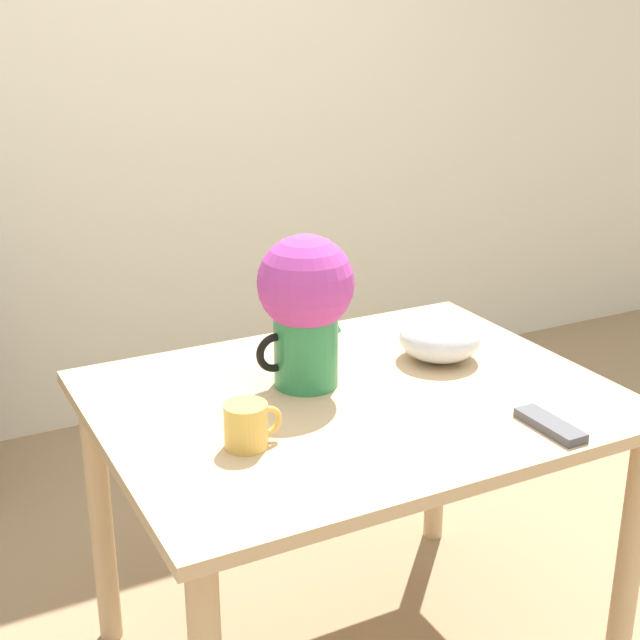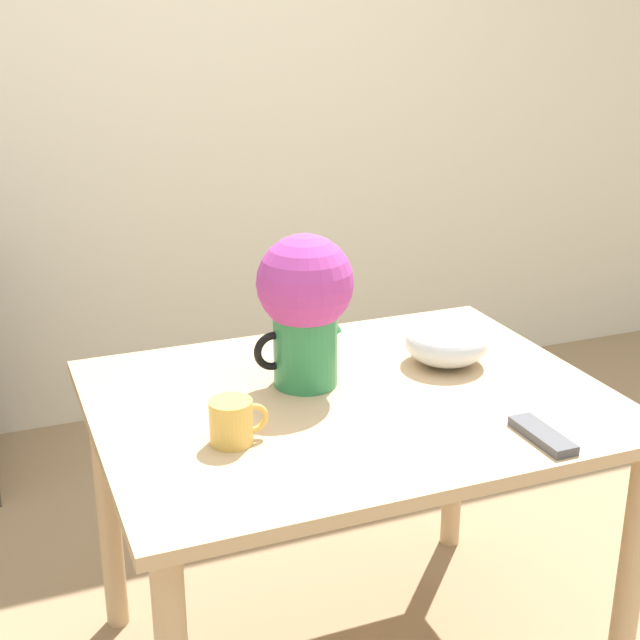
% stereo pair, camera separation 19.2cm
% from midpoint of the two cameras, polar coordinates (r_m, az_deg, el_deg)
% --- Properties ---
extents(wall_back, '(8.00, 0.05, 2.60)m').
position_cam_midpoint_polar(wall_back, '(3.54, -12.82, 14.05)').
color(wall_back, '#EDE5CC').
rests_on(wall_back, ground_plane).
extents(table, '(1.17, 0.91, 0.77)m').
position_cam_midpoint_polar(table, '(2.11, -0.44, -7.57)').
color(table, tan).
rests_on(table, ground_plane).
extents(flower_vase, '(0.24, 0.22, 0.36)m').
position_cam_midpoint_polar(flower_vase, '(2.04, -3.62, 1.18)').
color(flower_vase, '#2D844C').
rests_on(flower_vase, table).
extents(coffee_mug, '(0.13, 0.09, 0.09)m').
position_cam_midpoint_polar(coffee_mug, '(1.83, -7.69, -6.75)').
color(coffee_mug, gold).
rests_on(coffee_mug, table).
extents(white_bowl, '(0.21, 0.21, 0.11)m').
position_cam_midpoint_polar(white_bowl, '(2.25, 5.27, -1.20)').
color(white_bowl, silver).
rests_on(white_bowl, table).
extents(remote_control, '(0.06, 0.17, 0.02)m').
position_cam_midpoint_polar(remote_control, '(1.93, 11.78, -6.66)').
color(remote_control, '#4C4C51').
rests_on(remote_control, table).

